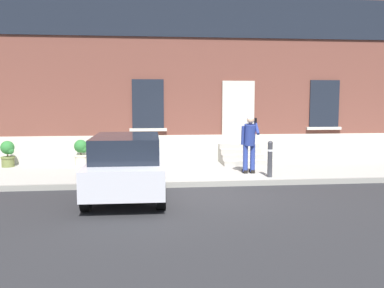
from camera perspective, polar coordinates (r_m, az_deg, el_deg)
name	(u,v)px	position (r m, az deg, el deg)	size (l,w,h in m)	color
ground_plane	(200,195)	(10.58, 1.09, -6.86)	(80.00, 80.00, 0.00)	#232326
sidewalk	(189,172)	(13.29, -0.45, -3.84)	(24.00, 3.60, 0.15)	#99968E
curb_edge	(196,184)	(11.48, 0.49, -5.45)	(24.00, 0.12, 0.15)	gray
building_facade	(182,62)	(15.63, -1.38, 11.10)	(24.00, 1.52, 7.50)	brown
entrance_stoop	(240,156)	(14.85, 6.56, -1.59)	(1.43, 1.28, 0.64)	#9E998E
hatchback_car_silver	(127,164)	(10.45, -8.79, -2.70)	(1.83, 4.08, 1.50)	#B7B7BF
bollard_near_person	(270,158)	(12.21, 10.51, -1.81)	(0.15, 0.15, 1.04)	#333338
bollard_far_left	(142,159)	(11.70, -6.78, -2.10)	(0.15, 0.15, 1.04)	#333338
person_on_phone	(250,140)	(12.65, 7.79, 0.51)	(0.51, 0.49, 1.75)	navy
planter_olive	(8,153)	(15.07, -23.66, -1.14)	(0.44, 0.44, 0.86)	#606B38
planter_cream	(81,152)	(14.66, -14.78, -1.01)	(0.44, 0.44, 0.86)	beige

